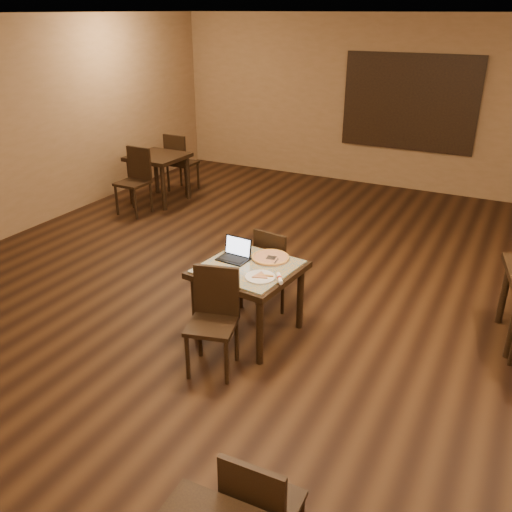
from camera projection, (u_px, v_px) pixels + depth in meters
The scene contains 18 objects.
ground at pixel (252, 296), 6.30m from camera, with size 10.00×10.00×0.00m, color black.
wall_back at pixel (381, 103), 9.72m from camera, with size 8.00×0.02×3.00m, color #8F6B48.
ceiling at pixel (251, 14), 5.06m from camera, with size 8.00×10.00×0.02m, color silver.
mural at pixel (409, 103), 9.45m from camera, with size 2.34×0.05×1.64m.
tiled_table at pixel (249, 275), 5.31m from camera, with size 1.01×1.01×0.76m.
chair_main_near at pixel (214, 313), 4.87m from camera, with size 0.51×0.51×0.97m.
chair_main_far at pixel (275, 264), 5.88m from camera, with size 0.45×0.45×0.92m.
laptop at pixel (235, 253), 5.41m from camera, with size 0.31×0.25×0.21m.
plate at pixel (260, 277), 5.03m from camera, with size 0.29×0.29×0.02m, color white.
pizza_slice at pixel (260, 276), 5.03m from camera, with size 0.17×0.17×0.02m, color #CFB88A, non-canonical shape.
pizza_pan at pixel (270, 259), 5.41m from camera, with size 0.38×0.38×0.01m, color silver.
pizza_whole at pixel (270, 257), 5.41m from camera, with size 0.38×0.38×0.03m.
spatula at pixel (271, 258), 5.38m from camera, with size 0.09×0.22×0.01m, color silver.
napkin_roll at pixel (280, 278), 4.98m from camera, with size 0.14×0.18×0.04m.
other_table_b at pixel (158, 163), 9.14m from camera, with size 0.88×0.88×0.81m.
other_table_b_chair_near at pixel (136, 177), 8.68m from camera, with size 0.46×0.46×1.05m.
other_table_b_chair_far at pixel (179, 160), 9.67m from camera, with size 0.46×0.46×1.05m.
other_table_c_chair_far at pixel (259, 507), 3.03m from camera, with size 0.40×0.40×0.90m.
Camera 1 is at (2.60, -4.89, 3.04)m, focal length 38.00 mm.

